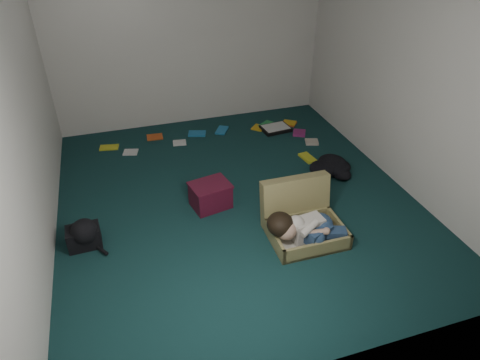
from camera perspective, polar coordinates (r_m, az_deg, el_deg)
floor at (r=5.04m, az=-0.52°, el=-2.44°), size 4.50×4.50×0.00m
wall_back at (r=6.49m, az=-6.77°, el=18.40°), size 4.50×0.00×4.50m
wall_front at (r=2.63m, az=14.10°, el=-6.64°), size 4.50×0.00×4.50m
wall_left at (r=4.32m, az=-27.09°, el=7.19°), size 0.00×4.50×4.50m
wall_right at (r=5.31m, az=21.08°, el=13.11°), size 0.00×4.50×4.50m
suitcase at (r=4.51m, az=8.25°, el=-5.18°), size 0.75×0.73×0.55m
person at (r=4.33m, az=8.68°, el=-6.32°), size 0.81×0.39×0.34m
maroon_bin at (r=4.84m, az=-3.96°, el=-2.03°), size 0.49×0.42×0.30m
backpack at (r=4.59m, az=-20.11°, el=-7.05°), size 0.41×0.34×0.24m
clothing_pile at (r=5.59m, az=12.12°, el=1.63°), size 0.55×0.48×0.15m
paper_tray at (r=6.58m, az=4.77°, el=6.87°), size 0.45×0.36×0.06m
book_scatter at (r=6.34m, az=-1.60°, el=5.72°), size 3.01×1.52×0.02m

